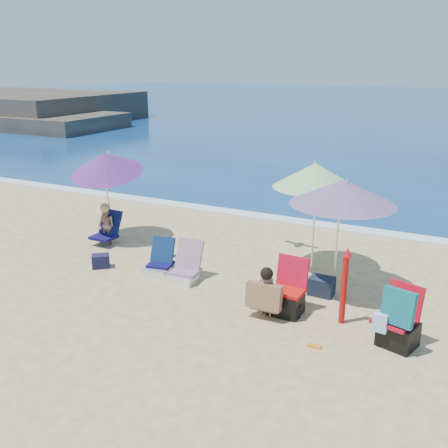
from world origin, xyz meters
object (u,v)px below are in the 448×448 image
at_px(umbrella_striped, 315,175).
at_px(person_left, 106,225).
at_px(umbrella_turquoise, 343,192).
at_px(camp_chair_right, 398,325).
at_px(chair_rainbow, 185,270).
at_px(furled_umbrella, 344,282).
at_px(chair_navy, 159,265).
at_px(person_center, 266,293).
at_px(camp_chair_left, 287,297).
at_px(umbrella_blue, 106,163).

relative_size(umbrella_striped, person_left, 2.29).
height_order(umbrella_turquoise, camp_chair_right, umbrella_turquoise).
height_order(chair_rainbow, camp_chair_right, camp_chair_right).
bearing_deg(furled_umbrella, umbrella_turquoise, 108.88).
bearing_deg(chair_navy, chair_rainbow, -5.73).
xyz_separation_m(furled_umbrella, person_center, (-1.18, -0.35, -0.29)).
bearing_deg(person_center, furled_umbrella, 16.43).
distance_m(umbrella_turquoise, furled_umbrella, 1.65).
height_order(chair_rainbow, person_left, person_left).
bearing_deg(camp_chair_right, camp_chair_left, 171.47).
relative_size(chair_navy, chair_rainbow, 1.00).
distance_m(chair_navy, person_left, 2.25).
relative_size(chair_rainbow, camp_chair_left, 0.79).
xyz_separation_m(camp_chair_right, person_left, (-6.69, 1.65, 0.09)).
relative_size(umbrella_striped, chair_rainbow, 2.98).
bearing_deg(person_left, umbrella_striped, 8.20).
bearing_deg(umbrella_blue, furled_umbrella, -14.73).
height_order(umbrella_turquoise, umbrella_blue, umbrella_blue).
height_order(umbrella_turquoise, person_center, umbrella_turquoise).
height_order(umbrella_striped, furled_umbrella, umbrella_striped).
height_order(umbrella_turquoise, chair_rainbow, umbrella_turquoise).
xyz_separation_m(chair_navy, camp_chair_left, (2.85, -0.45, 0.10)).
relative_size(umbrella_striped, camp_chair_right, 2.27).
distance_m(umbrella_striped, person_center, 2.77).
bearing_deg(person_left, chair_navy, -24.52).
bearing_deg(chair_rainbow, person_left, 159.62).
height_order(umbrella_blue, person_center, umbrella_blue).
xyz_separation_m(umbrella_blue, person_left, (0.10, -0.24, -1.40)).
relative_size(umbrella_striped, chair_navy, 2.97).
bearing_deg(umbrella_turquoise, chair_rainbow, -163.86).
bearing_deg(umbrella_striped, person_center, -90.95).
xyz_separation_m(chair_navy, chair_rainbow, (0.63, -0.06, 0.02)).
bearing_deg(chair_rainbow, chair_navy, 174.27).
relative_size(umbrella_turquoise, chair_rainbow, 3.22).
distance_m(umbrella_turquoise, chair_navy, 3.85).
relative_size(furled_umbrella, person_left, 1.33).
relative_size(umbrella_turquoise, umbrella_blue, 1.06).
height_order(umbrella_striped, camp_chair_right, umbrella_striped).
bearing_deg(camp_chair_left, umbrella_turquoise, 65.82).
relative_size(furled_umbrella, chair_navy, 1.74).
bearing_deg(umbrella_turquoise, umbrella_blue, 175.45).
height_order(furled_umbrella, camp_chair_left, furled_umbrella).
xyz_separation_m(camp_chair_right, person_center, (-2.08, -0.00, 0.07)).
distance_m(chair_navy, person_center, 2.69).
bearing_deg(furled_umbrella, umbrella_blue, 165.27).
distance_m(chair_navy, camp_chair_left, 2.89).
bearing_deg(camp_chair_left, person_left, 164.20).
bearing_deg(person_left, camp_chair_left, -15.80).
bearing_deg(chair_navy, umbrella_striped, 31.39).
relative_size(umbrella_blue, camp_chair_left, 2.39).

